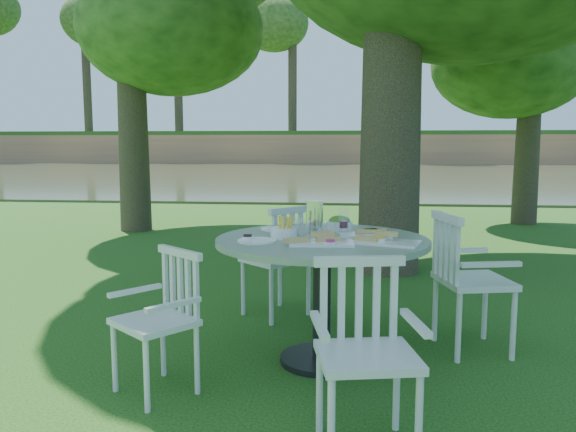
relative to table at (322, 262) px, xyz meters
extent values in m
plane|color=#133B0C|center=(-0.35, 0.95, -0.69)|extent=(140.00, 140.00, 0.00)
cylinder|color=black|center=(0.00, 0.00, -0.67)|extent=(0.56, 0.56, 0.04)
cylinder|color=black|center=(0.00, 0.00, -0.26)|extent=(0.12, 0.12, 0.77)
cylinder|color=gray|center=(0.00, 0.00, 0.14)|extent=(1.41, 1.41, 0.04)
cylinder|color=silver|center=(1.30, 0.17, -0.45)|extent=(0.04, 0.04, 0.49)
cylinder|color=silver|center=(1.21, 0.59, -0.45)|extent=(0.04, 0.04, 0.49)
cylinder|color=silver|center=(0.92, 0.09, -0.45)|extent=(0.04, 0.04, 0.49)
cylinder|color=silver|center=(0.83, 0.51, -0.45)|extent=(0.04, 0.04, 0.49)
cube|color=silver|center=(1.06, 0.34, -0.18)|extent=(0.55, 0.58, 0.04)
cube|color=silver|center=(0.85, 0.29, 0.04)|extent=(0.15, 0.49, 0.50)
cylinder|color=silver|center=(-0.44, 1.31, -0.45)|extent=(0.04, 0.04, 0.47)
cylinder|color=silver|center=(-0.72, 1.00, -0.45)|extent=(0.04, 0.04, 0.47)
cylinder|color=silver|center=(-0.16, 1.05, -0.45)|extent=(0.04, 0.04, 0.47)
cylinder|color=silver|center=(-0.44, 0.74, -0.45)|extent=(0.04, 0.04, 0.47)
cube|color=silver|center=(-0.44, 1.03, -0.20)|extent=(0.65, 0.65, 0.04)
cube|color=silver|center=(-0.29, 0.88, 0.02)|extent=(0.35, 0.39, 0.48)
cylinder|color=silver|center=(-1.20, -0.59, -0.48)|extent=(0.03, 0.03, 0.42)
cylinder|color=silver|center=(-0.92, -0.82, -0.48)|extent=(0.03, 0.03, 0.42)
cylinder|color=silver|center=(-0.99, -0.33, -0.48)|extent=(0.03, 0.03, 0.42)
cylinder|color=silver|center=(-0.71, -0.57, -0.48)|extent=(0.03, 0.03, 0.42)
cube|color=silver|center=(-0.96, -0.58, -0.26)|extent=(0.58, 0.57, 0.04)
cube|color=silver|center=(-0.84, -0.43, -0.06)|extent=(0.35, 0.30, 0.43)
cylinder|color=silver|center=(0.10, -1.30, -0.47)|extent=(0.04, 0.04, 0.45)
cylinder|color=silver|center=(0.49, -1.22, -0.47)|extent=(0.04, 0.04, 0.45)
cylinder|color=silver|center=(0.03, -0.95, -0.47)|extent=(0.04, 0.04, 0.45)
cylinder|color=silver|center=(0.43, -0.87, -0.47)|extent=(0.04, 0.04, 0.45)
cube|color=silver|center=(0.26, -1.08, -0.22)|extent=(0.53, 0.50, 0.04)
cube|color=silver|center=(0.23, -0.89, -0.01)|extent=(0.46, 0.13, 0.46)
cube|color=white|center=(0.01, -0.23, 0.17)|extent=(0.41, 0.27, 0.01)
cube|color=white|center=(0.41, -0.16, 0.17)|extent=(0.45, 0.34, 0.02)
cube|color=white|center=(0.26, 0.14, 0.17)|extent=(0.35, 0.24, 0.01)
cylinder|color=white|center=(-0.41, -0.18, 0.17)|extent=(0.25, 0.25, 0.01)
cylinder|color=white|center=(-0.35, 0.34, 0.17)|extent=(0.24, 0.24, 0.01)
cylinder|color=white|center=(-0.25, -0.03, 0.20)|extent=(0.18, 0.18, 0.07)
cylinder|color=white|center=(0.11, 0.40, 0.19)|extent=(0.19, 0.19, 0.06)
cylinder|color=silver|center=(-0.06, 0.17, 0.28)|extent=(0.12, 0.12, 0.23)
cylinder|color=white|center=(0.14, 0.19, 0.26)|extent=(0.07, 0.07, 0.19)
cylinder|color=white|center=(-0.15, 0.08, 0.22)|extent=(0.07, 0.07, 0.12)
cylinder|color=white|center=(-0.19, 0.07, 0.22)|extent=(0.07, 0.07, 0.12)
cylinder|color=white|center=(0.06, -0.31, 0.18)|extent=(0.07, 0.07, 0.03)
cylinder|color=white|center=(0.37, -0.16, 0.18)|extent=(0.08, 0.08, 0.03)
cylinder|color=white|center=(0.42, -0.04, 0.18)|extent=(0.07, 0.07, 0.03)
cylinder|color=white|center=(-0.47, -0.15, 0.18)|extent=(0.06, 0.06, 0.03)
ellipsoid|color=#1D3D13|center=(-3.46, 5.61, 2.70)|extent=(3.61, 3.61, 2.53)
ellipsoid|color=#1D3D13|center=(3.46, 7.16, 2.24)|extent=(3.12, 3.12, 2.18)
cube|color=#343B23|center=(-0.35, 23.95, -0.69)|extent=(100.00, 28.00, 0.12)
cube|color=#9E6A49|center=(-0.35, 39.45, 0.41)|extent=(100.00, 3.00, 2.20)
cube|color=#133B0C|center=(-0.35, 46.95, 1.66)|extent=(100.00, 18.00, 0.30)
cylinder|color=black|center=(-22.35, 41.45, 8.01)|extent=(0.70, 0.70, 13.00)
ellipsoid|color=#1D3D13|center=(-22.35, 41.45, 11.26)|extent=(5.60, 5.60, 4.48)
cylinder|color=black|center=(-13.35, 41.45, 8.01)|extent=(0.70, 0.70, 13.00)
ellipsoid|color=#1D3D13|center=(-13.35, 41.45, 11.26)|extent=(5.60, 5.60, 4.48)
cylinder|color=black|center=(-4.35, 41.45, 8.01)|extent=(0.70, 0.70, 13.00)
ellipsoid|color=#1D3D13|center=(-4.35, 41.45, 11.26)|extent=(5.60, 5.60, 4.48)
cylinder|color=black|center=(4.65, 41.45, 8.01)|extent=(0.70, 0.70, 13.00)
ellipsoid|color=#1D3D13|center=(4.65, 41.45, 11.26)|extent=(5.60, 5.60, 4.48)
cylinder|color=black|center=(13.65, 41.45, 8.01)|extent=(0.70, 0.70, 13.00)
ellipsoid|color=#1D3D13|center=(13.65, 41.45, 11.26)|extent=(5.60, 5.60, 4.48)
camera|label=1|loc=(0.16, -3.66, 0.78)|focal=35.00mm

